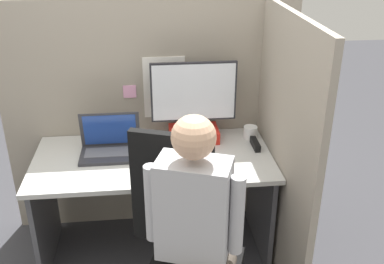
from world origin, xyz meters
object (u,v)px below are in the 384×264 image
Objects in this scene: monitor at (194,95)px; carrot_toy at (137,174)px; office_chair at (184,242)px; paper_box at (194,134)px; coffee_mug at (250,132)px; person at (198,228)px; laptop at (110,147)px; stapler at (255,144)px.

monitor is 0.67m from carrot_toy.
monitor is 1.02m from office_chair.
paper_box is 3.56× the size of coffee_mug.
carrot_toy is at bearing -129.83° from paper_box.
carrot_toy is at bearing 116.54° from person.
monitor is 0.42× the size of person.
coffee_mug is (0.94, 0.14, -0.01)m from laptop.
paper_box is at bearing -90.00° from monitor.
office_chair is 1.05m from coffee_mug.
laptop is at bearing 118.65° from carrot_toy.
laptop is at bearing 179.68° from stapler.
carrot_toy is (-0.38, -0.46, -0.02)m from paper_box.
monitor is 1.09m from person.
monitor is 0.63m from laptop.
office_chair is at bearing 109.58° from person.
laptop is at bearing -171.51° from coffee_mug.
laptop is 4.07× the size of coffee_mug.
paper_box is 0.42m from stapler.
monitor reaches higher than carrot_toy.
person is (-0.09, -1.05, -0.27)m from monitor.
office_chair reaches higher than stapler.
paper_box reaches higher than stapler.
stapler is 0.15m from coffee_mug.
carrot_toy is 0.11× the size of person.
person is (-0.09, -1.04, 0.01)m from paper_box.
person reaches higher than office_chair.
person reaches higher than laptop.
person reaches higher than carrot_toy.
monitor is at bearing 16.00° from laptop.
stapler is (0.39, -0.16, -0.02)m from paper_box.
paper_box is at bearing 15.73° from laptop.
laptop is 0.35m from carrot_toy.
coffee_mug is at bearing 90.54° from stapler.
monitor is 1.49× the size of laptop.
paper_box is at bearing 177.82° from coffee_mug.
laptop reaches higher than stapler.
person reaches higher than paper_box.
coffee_mug is (-0.00, 0.15, 0.02)m from stapler.
person is at bearing -95.09° from paper_box.
paper_box is at bearing 80.57° from office_chair.
stapler is 0.83m from carrot_toy.
office_chair is 0.85× the size of person.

